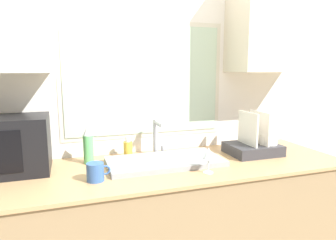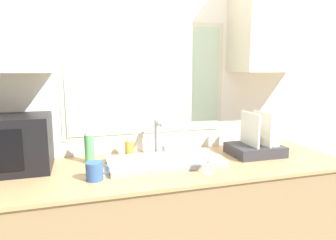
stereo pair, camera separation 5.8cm
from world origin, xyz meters
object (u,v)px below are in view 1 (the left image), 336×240
(spray_bottle, at_px, (88,145))
(wine_glass, at_px, (209,154))
(dish_rack, at_px, (254,145))
(faucet, at_px, (157,135))
(microwave, at_px, (1,146))
(mug_near_sink, at_px, (96,172))
(soap_bottle, at_px, (128,148))

(spray_bottle, height_order, wine_glass, spray_bottle)
(spray_bottle, bearing_deg, wine_glass, -32.11)
(dish_rack, height_order, spray_bottle, dish_rack)
(faucet, distance_m, microwave, 0.91)
(dish_rack, bearing_deg, mug_near_sink, -171.00)
(wine_glass, bearing_deg, faucet, 112.74)
(spray_bottle, distance_m, mug_near_sink, 0.32)
(spray_bottle, xyz_separation_m, wine_glass, (0.62, -0.39, -0.01))
(soap_bottle, bearing_deg, wine_glass, -50.46)
(microwave, distance_m, mug_near_sink, 0.56)
(spray_bottle, relative_size, wine_glass, 1.65)
(faucet, height_order, wine_glass, faucet)
(faucet, distance_m, spray_bottle, 0.45)
(faucet, distance_m, wine_glass, 0.45)
(microwave, height_order, spray_bottle, microwave)
(dish_rack, xyz_separation_m, wine_glass, (-0.46, -0.24, 0.04))
(faucet, relative_size, soap_bottle, 1.74)
(mug_near_sink, relative_size, wine_glass, 0.85)
(faucet, height_order, mug_near_sink, faucet)
(microwave, bearing_deg, faucet, 3.60)
(spray_bottle, distance_m, soap_bottle, 0.26)
(soap_bottle, bearing_deg, microwave, -173.21)
(microwave, bearing_deg, soap_bottle, 6.79)
(faucet, height_order, microwave, microwave)
(microwave, xyz_separation_m, dish_rack, (1.54, -0.11, -0.10))
(spray_bottle, bearing_deg, dish_rack, -7.60)
(wine_glass, bearing_deg, mug_near_sink, 173.02)
(dish_rack, distance_m, spray_bottle, 1.09)
(wine_glass, bearing_deg, dish_rack, 27.66)
(wine_glass, bearing_deg, spray_bottle, 147.89)
(dish_rack, xyz_separation_m, soap_bottle, (-0.83, 0.20, -0.00))
(microwave, relative_size, wine_glass, 3.41)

